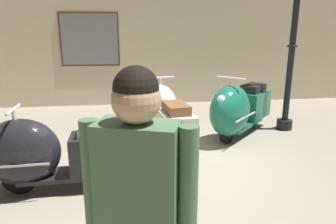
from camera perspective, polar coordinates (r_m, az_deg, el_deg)
name	(u,v)px	position (r m, az deg, el deg)	size (l,w,h in m)	color
ground_plane	(174,175)	(4.02, 1.12, -11.68)	(60.00, 60.00, 0.00)	gray
showroom_back_wall	(141,37)	(7.69, -5.08, 13.66)	(18.00, 0.63, 3.27)	beige
scooter_0	(47,154)	(3.75, -21.59, -7.20)	(1.65, 0.55, 1.00)	black
scooter_1	(165,115)	(4.96, -0.58, -0.48)	(0.70, 1.77, 1.06)	black
scooter_2	(237,109)	(5.35, 12.78, 0.49)	(1.61, 1.63, 1.09)	black
lamppost	(293,43)	(5.93, 22.16, 11.72)	(0.28, 0.28, 2.90)	black
visitor_1	(139,211)	(1.56, -5.37, -17.81)	(0.53, 0.35, 1.66)	black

